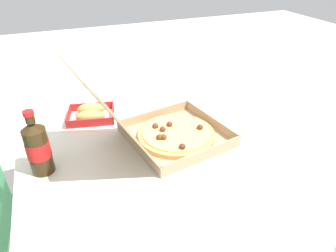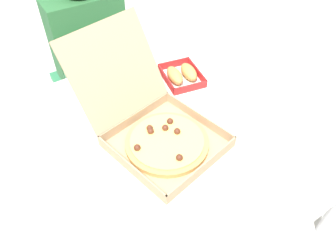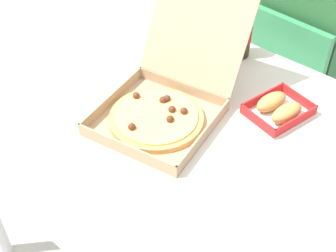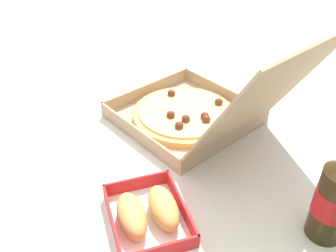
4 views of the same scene
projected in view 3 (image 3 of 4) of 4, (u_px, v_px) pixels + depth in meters
name	position (u px, v px, depth m)	size (l,w,h in m)	color
dining_table	(190.00, 144.00, 1.48)	(1.33, 1.05, 0.74)	silver
chair	(292.00, 81.00, 2.05)	(0.43, 0.43, 0.83)	#338451
diner_person	(309.00, 35.00, 1.94)	(0.37, 0.42, 1.15)	#333847
pizza_box_open	(164.00, 102.00, 1.45)	(0.43, 0.57, 0.34)	tan
bread_side_box	(279.00, 108.00, 1.46)	(0.19, 0.22, 0.06)	white
cola_bottle	(242.00, 32.00, 1.67)	(0.07, 0.07, 0.22)	#33230F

